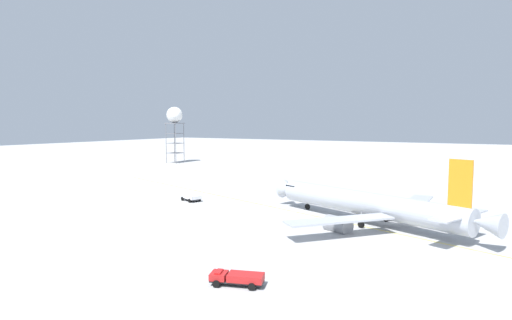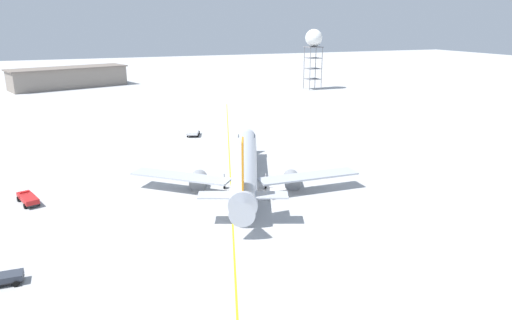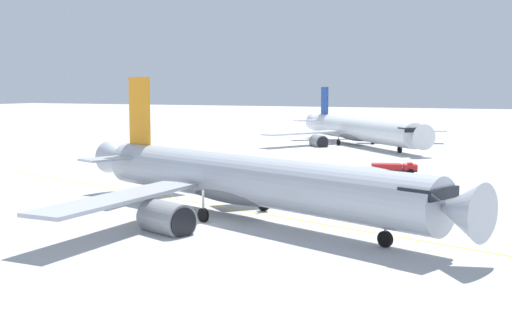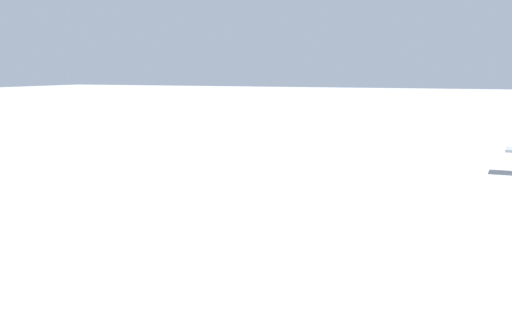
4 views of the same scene
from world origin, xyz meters
TOP-DOWN VIEW (x-y plane):
  - ground_plane at (0.00, 0.00)m, footprint 600.00×600.00m
  - airliner_main at (3.29, -2.86)m, footprint 34.47×39.44m
  - baggage_truck_truck at (36.86, 16.49)m, footprint 3.66×2.09m
  - ops_pickup_truck at (36.07, -7.23)m, footprint 3.48×5.73m
  - pushback_tug_truck at (2.63, -40.38)m, footprint 3.85×5.04m
  - radar_tower at (-61.02, -100.71)m, footprint 6.60×6.60m
  - terminal_shed at (29.11, -141.11)m, footprint 47.63×27.52m
  - taxiway_centreline at (4.52, -6.83)m, footprint 46.21×146.10m

SIDE VIEW (x-z plane):
  - ground_plane at x=0.00m, z-range 0.00..0.00m
  - taxiway_centreline at x=4.52m, z-range 0.00..0.01m
  - baggage_truck_truck at x=36.86m, z-range 0.10..1.32m
  - pushback_tug_truck at x=2.63m, z-range 0.16..1.46m
  - ops_pickup_truck at x=36.07m, z-range 0.10..1.51m
  - airliner_main at x=3.29m, z-range -2.98..8.90m
  - terminal_shed at x=29.11m, z-range 0.03..8.24m
  - radar_tower at x=-61.02m, z-range 7.51..30.67m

